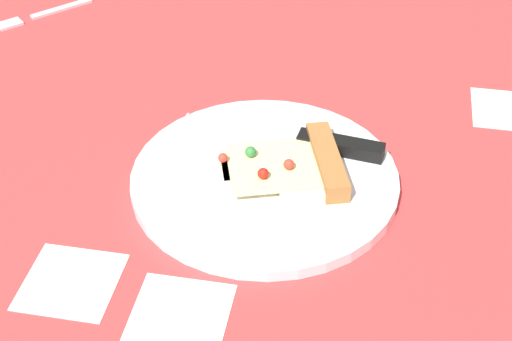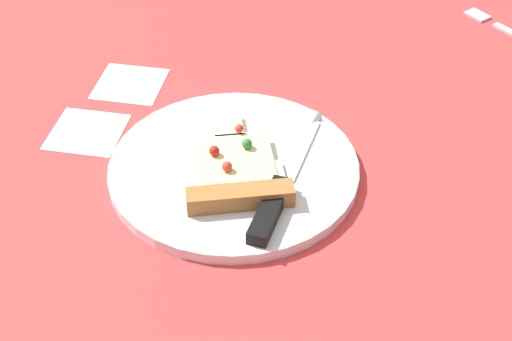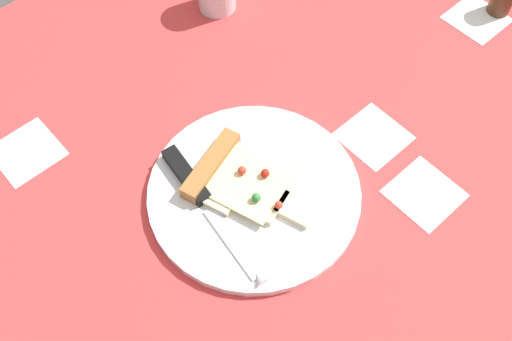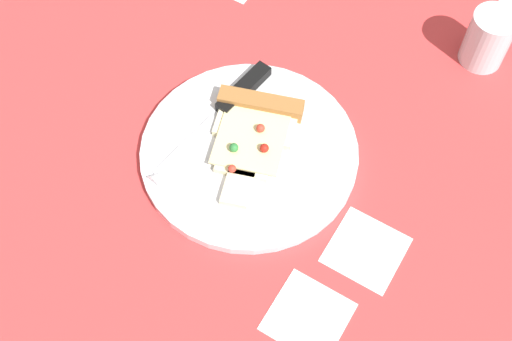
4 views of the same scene
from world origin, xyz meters
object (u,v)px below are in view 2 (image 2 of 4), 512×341
object	(u,v)px
plate	(234,169)
knife	(282,185)
pizza_slice	(236,173)
fork	(502,27)

from	to	relation	value
plate	knife	xyz separation A→B (cm)	(-3.30, -6.32, 1.30)
pizza_slice	plate	bearing A→B (deg)	89.93
pizza_slice	fork	xyz separation A→B (cm)	(43.22, -32.60, -1.80)
knife	plate	bearing A→B (deg)	160.09
plate	pizza_slice	world-z (taller)	pizza_slice
plate	knife	distance (cm)	7.25
knife	fork	world-z (taller)	knife
knife	fork	size ratio (longest dim) A/B	1.94
pizza_slice	knife	bearing A→B (deg)	-26.94
fork	knife	bearing A→B (deg)	-168.59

